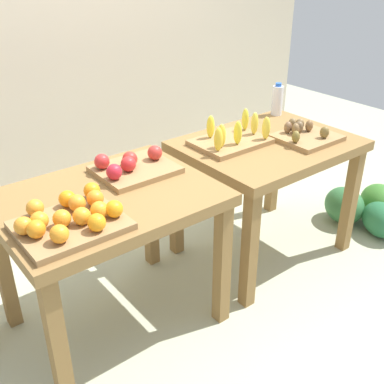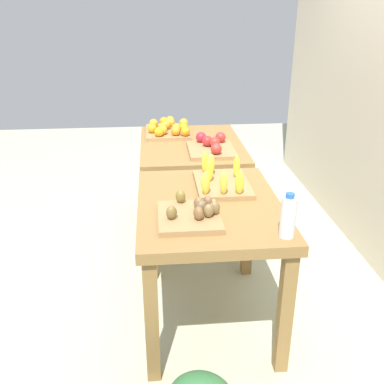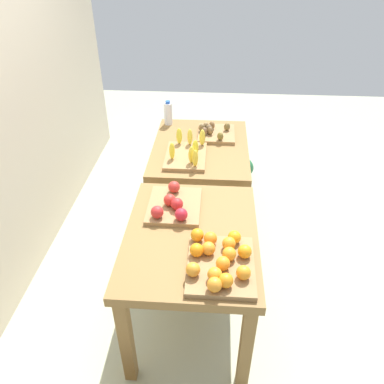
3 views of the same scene
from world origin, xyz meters
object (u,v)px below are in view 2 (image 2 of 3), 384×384
Objects in this scene: display_table_left at (191,157)px; water_bottle at (288,217)px; banana_crate at (221,180)px; cardboard_produce_box at (213,179)px; display_table_right at (209,221)px; orange_bin at (168,129)px; apple_bin at (211,147)px; kiwi_bin at (192,214)px.

display_table_left is 4.63× the size of water_bottle.
cardboard_produce_box is at bearing 173.53° from banana_crate.
display_table_right is at bearing -8.57° from cardboard_produce_box.
cardboard_produce_box is (-2.40, -0.02, -0.78)m from water_bottle.
cardboard_produce_box is at bearing 142.28° from orange_bin.
apple_bin is (0.49, 0.30, -0.01)m from orange_bin.
display_table_right is at bearing -25.01° from banana_crate.
water_bottle is (1.53, 0.32, 0.22)m from display_table_left.
banana_crate reaches higher than display_table_right.
banana_crate is 1.93m from cardboard_produce_box.
orange_bin is 1.20m from banana_crate.
banana_crate is at bearing 6.16° from display_table_left.
display_table_left is 1.58m from water_bottle.
apple_bin is (-0.89, 0.13, 0.16)m from display_table_right.
water_bottle reaches higher than cardboard_produce_box.
display_table_left is 2.60× the size of cardboard_produce_box.
display_table_left is at bearing -168.16° from water_bottle.
kiwi_bin reaches higher than display_table_left.
display_table_right is 0.27m from kiwi_bin.
apple_bin reaches higher than cardboard_produce_box.
banana_crate is (0.91, 0.10, 0.16)m from display_table_left.
banana_crate is at bearing 152.26° from kiwi_bin.
orange_bin is at bearing -177.98° from kiwi_bin.
kiwi_bin is at bearing -116.52° from water_bottle.
cardboard_produce_box is at bearing -179.48° from water_bottle.
display_table_right is at bearing -8.35° from apple_bin.
orange_bin is 1.23× the size of kiwi_bin.
display_table_left is at bearing 180.00° from display_table_right.
apple_bin reaches higher than display_table_left.
cardboard_produce_box is (-1.10, 0.17, -0.71)m from apple_bin.
orange_bin is at bearing -146.71° from display_table_left.
apple_bin is 1.13× the size of kiwi_bin.
banana_crate reaches higher than orange_bin.
display_table_left is 2.52× the size of apple_bin.
display_table_right is at bearing 7.07° from orange_bin.
apple_bin is at bearing 167.24° from kiwi_bin.
apple_bin reaches higher than kiwi_bin.
water_bottle reaches higher than display_table_left.
water_bottle is at bearing 15.36° from orange_bin.
display_table_right is 0.57m from water_bottle.
display_table_left and display_table_right have the same top height.
display_table_right is at bearing 149.48° from kiwi_bin.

